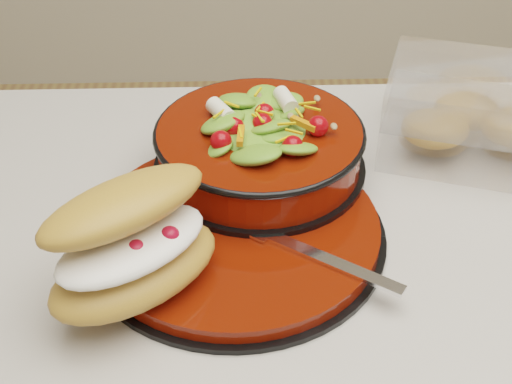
{
  "coord_description": "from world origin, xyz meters",
  "views": [
    {
      "loc": [
        -0.3,
        -0.44,
        1.36
      ],
      "look_at": [
        -0.28,
        0.1,
        0.94
      ],
      "focal_mm": 50.0,
      "sensor_mm": 36.0,
      "label": 1
    }
  ],
  "objects_px": {
    "croissant": "(133,243)",
    "pastry_box": "(477,115)",
    "dinner_plate": "(237,230)",
    "fork": "(307,251)",
    "salad_bowl": "(259,141)"
  },
  "relations": [
    {
      "from": "croissant",
      "to": "pastry_box",
      "type": "distance_m",
      "value": 0.42
    },
    {
      "from": "dinner_plate",
      "to": "pastry_box",
      "type": "height_order",
      "value": "pastry_box"
    },
    {
      "from": "croissant",
      "to": "fork",
      "type": "relative_size",
      "value": 1.13
    },
    {
      "from": "pastry_box",
      "to": "fork",
      "type": "bearing_deg",
      "value": -119.39
    },
    {
      "from": "dinner_plate",
      "to": "croissant",
      "type": "relative_size",
      "value": 1.64
    },
    {
      "from": "fork",
      "to": "dinner_plate",
      "type": "bearing_deg",
      "value": 89.03
    },
    {
      "from": "salad_bowl",
      "to": "fork",
      "type": "relative_size",
      "value": 1.42
    },
    {
      "from": "salad_bowl",
      "to": "croissant",
      "type": "bearing_deg",
      "value": -123.96
    },
    {
      "from": "salad_bowl",
      "to": "fork",
      "type": "distance_m",
      "value": 0.14
    },
    {
      "from": "dinner_plate",
      "to": "salad_bowl",
      "type": "relative_size",
      "value": 1.31
    },
    {
      "from": "croissant",
      "to": "salad_bowl",
      "type": "bearing_deg",
      "value": 18.04
    },
    {
      "from": "dinner_plate",
      "to": "croissant",
      "type": "height_order",
      "value": "croissant"
    },
    {
      "from": "dinner_plate",
      "to": "fork",
      "type": "relative_size",
      "value": 1.86
    },
    {
      "from": "fork",
      "to": "pastry_box",
      "type": "relative_size",
      "value": 0.67
    },
    {
      "from": "salad_bowl",
      "to": "croissant",
      "type": "relative_size",
      "value": 1.25
    }
  ]
}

